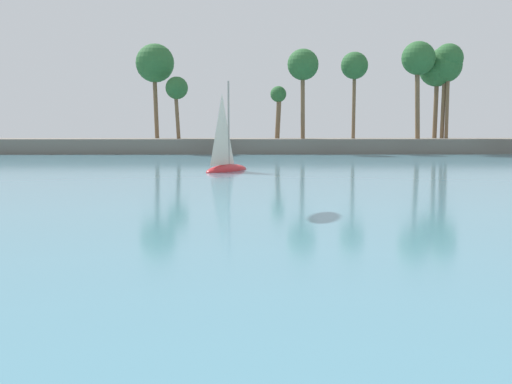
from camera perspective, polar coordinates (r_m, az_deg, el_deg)
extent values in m
cube|color=teal|center=(62.22, -2.81, 2.74)|extent=(220.00, 110.62, 0.06)
cube|color=slate|center=(77.46, -2.44, 4.06)|extent=(115.69, 6.00, 1.80)
cylinder|color=brown|center=(81.15, 16.16, 7.62)|extent=(0.50, 0.91, 8.71)
sphere|color=#285B2D|center=(81.39, 16.25, 10.68)|extent=(4.19, 4.19, 4.19)
cylinder|color=brown|center=(79.48, -8.83, 7.93)|extent=(0.76, 0.68, 8.99)
sphere|color=#285B2D|center=(79.75, -8.88, 11.15)|extent=(4.60, 4.60, 4.60)
cylinder|color=brown|center=(77.11, -6.96, 6.88)|extent=(0.77, 0.58, 5.95)
sphere|color=#285B2D|center=(77.21, -6.99, 9.08)|extent=(2.64, 2.64, 2.64)
cylinder|color=brown|center=(78.43, 8.61, 7.82)|extent=(0.51, 0.79, 8.61)
sphere|color=#285B2D|center=(78.68, 8.66, 10.95)|extent=(3.21, 3.21, 3.21)
cylinder|color=brown|center=(77.84, 1.97, 6.67)|extent=(0.79, 0.70, 5.30)
sphere|color=#285B2D|center=(77.91, 1.98, 8.60)|extent=(1.91, 1.91, 1.91)
cylinder|color=brown|center=(78.76, 14.01, 7.97)|extent=(0.80, 0.62, 9.36)
sphere|color=#285B2D|center=(79.06, 14.10, 11.36)|extent=(3.91, 3.91, 3.91)
cylinder|color=brown|center=(76.84, 4.13, 7.92)|extent=(0.57, 0.53, 8.65)
sphere|color=#285B2D|center=(77.10, 4.16, 11.13)|extent=(3.65, 3.65, 3.65)
cylinder|color=brown|center=(80.80, 16.48, 7.88)|extent=(0.57, 0.94, 9.45)
sphere|color=#285B2D|center=(81.10, 16.59, 11.22)|extent=(3.45, 3.45, 3.45)
cylinder|color=brown|center=(81.47, 15.54, 7.49)|extent=(0.58, 0.74, 8.31)
sphere|color=#285B2D|center=(81.69, 15.63, 10.40)|extent=(4.24, 4.24, 4.24)
ellipsoid|color=red|center=(49.22, -2.58, 1.86)|extent=(3.95, 5.04, 1.00)
cylinder|color=gray|center=(49.29, -2.43, 6.10)|extent=(0.15, 0.15, 6.27)
pyramid|color=silver|center=(48.59, -2.99, 5.54)|extent=(1.33, 1.99, 5.33)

